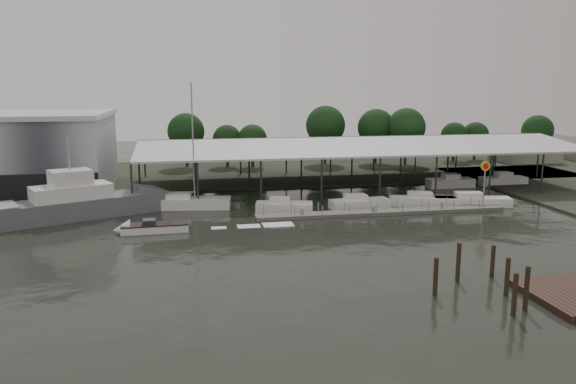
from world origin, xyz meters
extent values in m
plane|color=black|center=(0.00, 0.00, 0.00)|extent=(200.00, 200.00, 0.00)
cube|color=#33382A|center=(0.00, 42.00, 0.10)|extent=(140.00, 30.00, 0.30)
cube|color=#A4AAAF|center=(-28.00, 30.00, 5.00)|extent=(24.00, 20.00, 10.00)
cube|color=silver|center=(-28.00, 30.00, 10.20)|extent=(24.50, 20.50, 0.60)
cube|color=#2B2D2F|center=(17.00, 28.00, 6.76)|extent=(58.00, 0.40, 0.30)
cylinder|color=#2B2D2F|center=(-12.00, 16.50, 2.75)|extent=(0.24, 0.24, 5.50)
cylinder|color=#2B2D2F|center=(-12.00, 39.50, 2.75)|extent=(0.24, 0.24, 5.50)
cylinder|color=#2B2D2F|center=(46.00, 39.50, 2.75)|extent=(0.24, 0.24, 5.50)
cube|color=#605B54|center=(15.00, 10.00, 0.20)|extent=(28.00, 2.00, 0.40)
cylinder|color=#919497|center=(2.00, 9.10, 0.80)|extent=(0.10, 0.10, 1.20)
cylinder|color=#919497|center=(28.00, 10.90, 0.80)|extent=(0.10, 0.10, 1.20)
cube|color=#919497|center=(14.00, 10.00, 0.70)|extent=(0.30, 0.30, 0.70)
cylinder|color=#919497|center=(27.00, 10.00, 2.50)|extent=(0.16, 0.16, 5.00)
cylinder|color=yellow|center=(27.00, 10.00, 5.00)|extent=(1.10, 0.12, 1.10)
cylinder|color=red|center=(27.00, 9.93, 5.00)|extent=(0.70, 0.05, 0.70)
cube|color=gray|center=(55.00, 45.00, 2.00)|extent=(10.00, 8.00, 4.00)
cube|color=slate|center=(-17.06, 14.65, 0.90)|extent=(17.09, 11.02, 2.40)
cube|color=slate|center=(-10.34, 17.77, 1.90)|extent=(4.67, 5.12, 1.80)
cube|color=white|center=(-17.98, 14.23, 2.69)|extent=(8.69, 6.59, 1.80)
cube|color=white|center=(-17.98, 14.23, 4.39)|extent=(4.96, 4.49, 1.61)
cylinder|color=#919497|center=(-17.98, 14.23, 6.79)|extent=(0.18, 0.18, 3.50)
cube|color=#919497|center=(-23.78, 11.53, 2.21)|extent=(3.58, 4.62, 0.15)
cube|color=white|center=(-5.56, 16.88, 0.50)|extent=(9.25, 3.88, 1.40)
cube|color=white|center=(-6.98, 17.09, 1.40)|extent=(3.10, 2.19, 0.80)
cylinder|color=#919497|center=(-5.12, 16.82, 7.65)|extent=(0.16, 0.16, 13.19)
cylinder|color=#919497|center=(-6.72, 17.05, 1.90)|extent=(3.48, 0.63, 0.12)
cube|color=white|center=(-9.18, 6.88, 0.35)|extent=(6.37, 2.26, 0.90)
cone|color=white|center=(-12.27, 6.76, 0.35)|extent=(1.68, 2.06, 2.00)
cube|color=black|center=(-9.18, 6.88, 0.75)|extent=(6.38, 2.32, 0.12)
cube|color=#2B2D2F|center=(-9.69, 6.86, 1.00)|extent=(1.26, 1.45, 0.50)
cube|color=silver|center=(-3.04, 7.14, 0.02)|extent=(2.30, 1.50, 0.04)
cube|color=silver|center=(-0.04, 7.26, 0.02)|extent=(3.10, 2.00, 0.04)
cube|color=silver|center=(2.95, 7.39, 0.02)|extent=(3.90, 2.50, 0.04)
cube|color=white|center=(4.66, 13.23, 0.50)|extent=(6.61, 3.51, 1.10)
cube|color=white|center=(4.16, 13.23, 1.30)|extent=(2.50, 2.04, 0.70)
cube|color=white|center=(13.46, 13.28, 0.50)|extent=(7.07, 2.76, 1.10)
cube|color=white|center=(12.96, 13.28, 1.30)|extent=(2.54, 1.80, 0.70)
cube|color=white|center=(21.26, 13.21, 0.50)|extent=(8.12, 4.01, 1.10)
cube|color=white|center=(20.76, 13.21, 1.30)|extent=(3.04, 2.21, 0.70)
cube|color=white|center=(26.81, 12.12, 0.50)|extent=(9.00, 4.25, 1.10)
cube|color=white|center=(26.31, 12.12, 1.30)|extent=(3.35, 2.30, 0.70)
cylinder|color=#322519|center=(14.75, -14.64, 1.02)|extent=(0.32, 0.32, 3.25)
cylinder|color=#322519|center=(14.48, -17.20, 1.15)|extent=(0.32, 0.32, 3.51)
cylinder|color=#322519|center=(10.14, -13.57, 0.99)|extent=(0.32, 0.32, 3.18)
cylinder|color=#322519|center=(12.93, -11.33, 1.11)|extent=(0.32, 0.32, 3.43)
cylinder|color=#322519|center=(15.79, -11.08, 0.92)|extent=(0.32, 0.32, 3.04)
cylinder|color=#322519|center=(13.34, -17.74, 1.06)|extent=(0.32, 0.32, 3.32)
cylinder|color=black|center=(-5.65, 49.49, 2.22)|extent=(0.50, 0.50, 4.44)
sphere|color=#193B18|center=(-5.65, 49.49, 6.21)|extent=(6.21, 6.21, 6.21)
cylinder|color=black|center=(1.19, 48.65, 1.74)|extent=(0.50, 0.50, 3.49)
sphere|color=#193B18|center=(1.19, 48.65, 4.88)|extent=(4.88, 4.88, 4.88)
cylinder|color=black|center=(5.37, 47.27, 1.77)|extent=(0.50, 0.50, 3.54)
sphere|color=#193B18|center=(5.37, 47.27, 4.95)|extent=(4.95, 4.95, 4.95)
cylinder|color=black|center=(18.63, 49.38, 2.48)|extent=(0.50, 0.50, 4.95)
sphere|color=#193B18|center=(18.63, 49.38, 6.94)|extent=(6.94, 6.94, 6.94)
cylinder|color=black|center=(27.59, 48.20, 2.34)|extent=(0.50, 0.50, 4.67)
sphere|color=#193B18|center=(27.59, 48.20, 6.54)|extent=(6.54, 6.54, 6.54)
cylinder|color=black|center=(32.14, 45.50, 2.39)|extent=(0.50, 0.50, 4.78)
sphere|color=#193B18|center=(32.14, 45.50, 6.70)|extent=(6.70, 6.70, 6.70)
cylinder|color=black|center=(42.59, 48.13, 1.73)|extent=(0.50, 0.50, 3.46)
sphere|color=#193B18|center=(42.59, 48.13, 4.85)|extent=(4.85, 4.85, 4.85)
cylinder|color=black|center=(47.15, 48.74, 1.72)|extent=(0.50, 0.50, 3.44)
sphere|color=#193B18|center=(47.15, 48.74, 4.82)|extent=(4.82, 4.82, 4.82)
cylinder|color=black|center=(58.12, 46.23, 2.03)|extent=(0.50, 0.50, 4.06)
sphere|color=#193B18|center=(58.12, 46.23, 5.68)|extent=(5.68, 5.68, 5.68)
camera|label=1|loc=(-6.26, -47.03, 13.91)|focal=35.00mm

